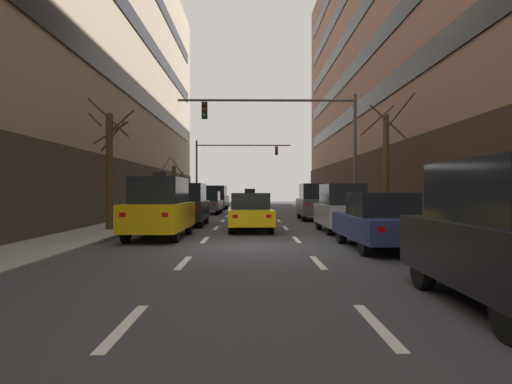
{
  "coord_description": "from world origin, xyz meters",
  "views": [
    {
      "loc": [
        -0.01,
        -13.67,
        1.74
      ],
      "look_at": [
        0.36,
        16.72,
        1.66
      ],
      "focal_mm": 30.98,
      "sensor_mm": 36.0,
      "label": 1
    }
  ],
  "objects_px": {
    "taxi_driving_6": "(160,208)",
    "car_parked_2": "(342,208)",
    "car_driving_0": "(188,205)",
    "taxi_driving_3": "(250,212)",
    "traffic_signal_0": "(301,132)",
    "car_driving_2": "(208,203)",
    "car_parked_3": "(315,202)",
    "car_parked_1": "(380,221)",
    "traffic_signal_1": "(225,161)",
    "street_tree_0": "(174,187)",
    "street_tree_2": "(386,167)",
    "car_driving_5": "(249,208)",
    "car_driving_1": "(251,204)",
    "street_tree_1": "(109,167)",
    "car_driving_4": "(217,198)",
    "pedestrian_0": "(333,201)",
    "pedestrian_1": "(359,203)"
  },
  "relations": [
    {
      "from": "car_parked_3",
      "to": "car_parked_1",
      "type": "bearing_deg",
      "value": -89.99
    },
    {
      "from": "traffic_signal_0",
      "to": "pedestrian_1",
      "type": "bearing_deg",
      "value": 30.11
    },
    {
      "from": "car_parked_3",
      "to": "taxi_driving_6",
      "type": "bearing_deg",
      "value": -125.41
    },
    {
      "from": "car_driving_5",
      "to": "taxi_driving_6",
      "type": "xyz_separation_m",
      "value": [
        -3.27,
        -8.84,
        0.34
      ]
    },
    {
      "from": "taxi_driving_6",
      "to": "car_driving_5",
      "type": "bearing_deg",
      "value": 69.73
    },
    {
      "from": "car_driving_5",
      "to": "pedestrian_0",
      "type": "height_order",
      "value": "pedestrian_0"
    },
    {
      "from": "car_driving_4",
      "to": "car_parked_2",
      "type": "distance_m",
      "value": 24.26
    },
    {
      "from": "street_tree_2",
      "to": "car_driving_0",
      "type": "bearing_deg",
      "value": 162.02
    },
    {
      "from": "car_driving_2",
      "to": "car_driving_5",
      "type": "xyz_separation_m",
      "value": [
        3.13,
        -8.21,
        -0.06
      ]
    },
    {
      "from": "car_parked_3",
      "to": "traffic_signal_0",
      "type": "relative_size",
      "value": 0.5
    },
    {
      "from": "car_parked_2",
      "to": "pedestrian_1",
      "type": "height_order",
      "value": "car_parked_2"
    },
    {
      "from": "car_parked_3",
      "to": "car_driving_2",
      "type": "bearing_deg",
      "value": 135.41
    },
    {
      "from": "car_driving_5",
      "to": "pedestrian_1",
      "type": "height_order",
      "value": "pedestrian_1"
    },
    {
      "from": "street_tree_1",
      "to": "street_tree_2",
      "type": "distance_m",
      "value": 11.83
    },
    {
      "from": "car_parked_1",
      "to": "street_tree_1",
      "type": "bearing_deg",
      "value": 151.07
    },
    {
      "from": "car_driving_2",
      "to": "car_parked_2",
      "type": "height_order",
      "value": "car_parked_2"
    },
    {
      "from": "street_tree_0",
      "to": "street_tree_2",
      "type": "bearing_deg",
      "value": -51.31
    },
    {
      "from": "car_driving_1",
      "to": "street_tree_1",
      "type": "relative_size",
      "value": 0.81
    },
    {
      "from": "car_driving_2",
      "to": "street_tree_1",
      "type": "height_order",
      "value": "street_tree_1"
    },
    {
      "from": "car_driving_1",
      "to": "pedestrian_0",
      "type": "relative_size",
      "value": 2.64
    },
    {
      "from": "car_driving_0",
      "to": "traffic_signal_0",
      "type": "relative_size",
      "value": 0.48
    },
    {
      "from": "car_parked_1",
      "to": "car_driving_2",
      "type": "bearing_deg",
      "value": 109.19
    },
    {
      "from": "car_driving_0",
      "to": "taxi_driving_3",
      "type": "xyz_separation_m",
      "value": [
        3.12,
        -3.06,
        -0.24
      ]
    },
    {
      "from": "traffic_signal_1",
      "to": "street_tree_1",
      "type": "bearing_deg",
      "value": -97.9
    },
    {
      "from": "car_driving_4",
      "to": "car_parked_3",
      "type": "height_order",
      "value": "car_driving_4"
    },
    {
      "from": "street_tree_0",
      "to": "pedestrian_0",
      "type": "xyz_separation_m",
      "value": [
        11.38,
        -4.71,
        -0.95
      ]
    },
    {
      "from": "taxi_driving_3",
      "to": "car_parked_1",
      "type": "xyz_separation_m",
      "value": [
        3.88,
        -6.0,
        0.02
      ]
    },
    {
      "from": "car_driving_5",
      "to": "traffic_signal_0",
      "type": "xyz_separation_m",
      "value": [
        2.64,
        -2.82,
        3.96
      ]
    },
    {
      "from": "car_driving_1",
      "to": "car_driving_0",
      "type": "bearing_deg",
      "value": -108.62
    },
    {
      "from": "car_driving_2",
      "to": "car_parked_1",
      "type": "height_order",
      "value": "car_driving_2"
    },
    {
      "from": "car_driving_5",
      "to": "street_tree_0",
      "type": "bearing_deg",
      "value": 123.39
    },
    {
      "from": "traffic_signal_0",
      "to": "traffic_signal_1",
      "type": "distance_m",
      "value": 21.38
    },
    {
      "from": "traffic_signal_0",
      "to": "car_driving_0",
      "type": "bearing_deg",
      "value": -178.4
    },
    {
      "from": "car_driving_5",
      "to": "street_tree_2",
      "type": "height_order",
      "value": "street_tree_2"
    },
    {
      "from": "car_driving_0",
      "to": "pedestrian_1",
      "type": "xyz_separation_m",
      "value": [
        9.12,
        2.13,
        0.04
      ]
    },
    {
      "from": "car_driving_2",
      "to": "traffic_signal_0",
      "type": "distance_m",
      "value": 13.05
    },
    {
      "from": "car_parked_1",
      "to": "traffic_signal_1",
      "type": "height_order",
      "value": "traffic_signal_1"
    },
    {
      "from": "street_tree_1",
      "to": "pedestrian_0",
      "type": "xyz_separation_m",
      "value": [
        11.37,
        10.78,
        -1.65
      ]
    },
    {
      "from": "traffic_signal_0",
      "to": "traffic_signal_1",
      "type": "height_order",
      "value": "same"
    },
    {
      "from": "car_driving_2",
      "to": "car_parked_3",
      "type": "xyz_separation_m",
      "value": [
        7.05,
        -6.95,
        0.24
      ]
    },
    {
      "from": "car_driving_0",
      "to": "traffic_signal_0",
      "type": "height_order",
      "value": "traffic_signal_0"
    },
    {
      "from": "car_driving_2",
      "to": "traffic_signal_0",
      "type": "xyz_separation_m",
      "value": [
        5.77,
        -11.03,
        3.89
      ]
    },
    {
      "from": "car_driving_4",
      "to": "traffic_signal_1",
      "type": "xyz_separation_m",
      "value": [
        0.74,
        1.34,
        3.57
      ]
    },
    {
      "from": "car_parked_1",
      "to": "pedestrian_0",
      "type": "distance_m",
      "value": 16.24
    },
    {
      "from": "taxi_driving_6",
      "to": "car_parked_2",
      "type": "bearing_deg",
      "value": 17.4
    },
    {
      "from": "car_parked_1",
      "to": "pedestrian_0",
      "type": "relative_size",
      "value": 2.81
    },
    {
      "from": "car_driving_4",
      "to": "pedestrian_0",
      "type": "bearing_deg",
      "value": -55.19
    },
    {
      "from": "car_parked_3",
      "to": "taxi_driving_3",
      "type": "bearing_deg",
      "value": -117.99
    },
    {
      "from": "car_driving_1",
      "to": "taxi_driving_3",
      "type": "distance_m",
      "value": 12.44
    },
    {
      "from": "traffic_signal_1",
      "to": "pedestrian_1",
      "type": "relative_size",
      "value": 5.64
    }
  ]
}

